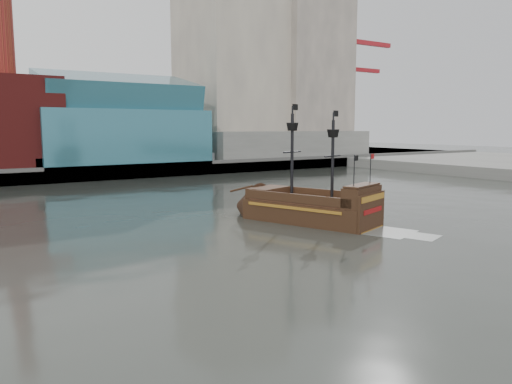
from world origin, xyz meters
TOP-DOWN VIEW (x-y plane):
  - ground at (0.00, 0.00)m, footprint 400.00×400.00m
  - promenade_far at (0.00, 92.00)m, footprint 220.00×60.00m
  - seawall at (0.00, 62.50)m, footprint 220.00×1.00m
  - skyline at (5.21, 84.56)m, footprint 149.00×45.00m
  - crane_a at (78.63, 82.00)m, footprint 22.50×4.00m
  - crane_b at (88.23, 92.00)m, footprint 19.10×4.00m
  - pirate_ship at (9.70, 14.35)m, footprint 9.64×16.53m

SIDE VIEW (x-z plane):
  - ground at x=0.00m, z-range 0.00..0.00m
  - promenade_far at x=0.00m, z-range 0.00..2.00m
  - pirate_ship at x=9.70m, z-range -4.86..7.01m
  - seawall at x=0.00m, z-range 0.00..2.60m
  - crane_b at x=88.23m, z-range 2.45..28.70m
  - crane_a at x=78.63m, z-range 2.99..35.24m
  - skyline at x=5.21m, z-range -6.45..55.55m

